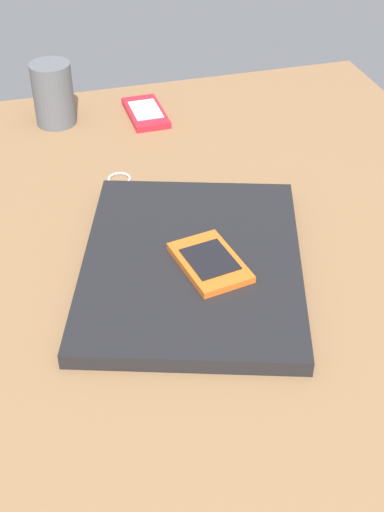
# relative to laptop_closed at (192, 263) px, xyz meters

# --- Properties ---
(desk_surface) EXTENTS (1.20, 0.80, 0.03)m
(desk_surface) POSITION_rel_laptop_closed_xyz_m (0.10, 0.04, -0.02)
(desk_surface) COLOR olive
(desk_surface) RESTS_ON ground
(laptop_closed) EXTENTS (0.38, 0.33, 0.02)m
(laptop_closed) POSITION_rel_laptop_closed_xyz_m (0.00, 0.00, 0.00)
(laptop_closed) COLOR black
(laptop_closed) RESTS_ON desk_surface
(cell_phone_on_laptop) EXTENTS (0.11, 0.08, 0.01)m
(cell_phone_on_laptop) POSITION_rel_laptop_closed_xyz_m (0.02, 0.02, 0.01)
(cell_phone_on_laptop) COLOR orange
(cell_phone_on_laptop) RESTS_ON laptop_closed
(cell_phone_on_desk) EXTENTS (0.11, 0.06, 0.01)m
(cell_phone_on_desk) POSITION_rel_laptop_closed_xyz_m (-0.39, 0.03, -0.00)
(cell_phone_on_desk) COLOR red
(cell_phone_on_desk) RESTS_ON desk_surface
(pen_cup) EXTENTS (0.06, 0.06, 0.10)m
(pen_cup) POSITION_rel_laptop_closed_xyz_m (-0.40, -0.10, 0.04)
(pen_cup) COLOR #595B60
(pen_cup) RESTS_ON desk_surface
(key_ring) EXTENTS (0.03, 0.03, 0.00)m
(key_ring) POSITION_rel_laptop_closed_xyz_m (-0.21, -0.04, -0.01)
(key_ring) COLOR silver
(key_ring) RESTS_ON desk_surface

